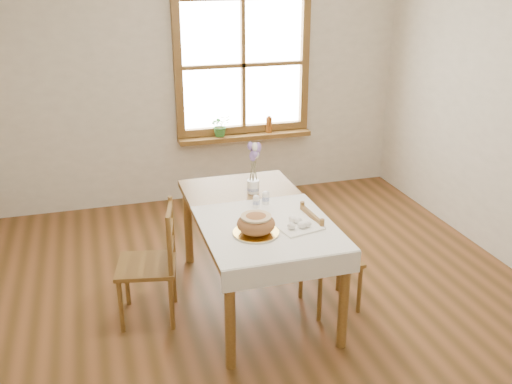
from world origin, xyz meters
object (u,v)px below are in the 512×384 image
at_px(dining_table, 256,221).
at_px(bread_plate, 256,233).
at_px(chair_left, 146,264).
at_px(flower_vase, 253,187).
at_px(chair_right, 331,257).

distance_m(dining_table, bread_plate, 0.42).
distance_m(chair_left, bread_plate, 0.87).
height_order(bread_plate, flower_vase, flower_vase).
relative_size(chair_left, chair_right, 1.08).
relative_size(bread_plate, flower_vase, 2.90).
bearing_deg(bread_plate, chair_left, 151.69).
bearing_deg(chair_right, chair_left, 76.47).
bearing_deg(dining_table, chair_right, -25.57).
bearing_deg(flower_vase, dining_table, -102.69).
xyz_separation_m(dining_table, chair_left, (-0.83, -0.01, -0.22)).
bearing_deg(chair_left, chair_right, 91.25).
bearing_deg(dining_table, bread_plate, -106.55).
xyz_separation_m(chair_left, bread_plate, (0.71, -0.38, 0.33)).
relative_size(dining_table, flower_vase, 15.42).
distance_m(dining_table, chair_left, 0.86).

